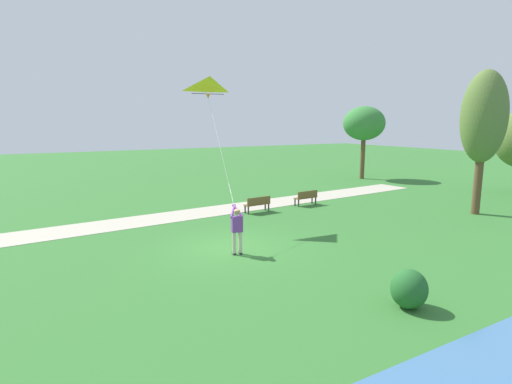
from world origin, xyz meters
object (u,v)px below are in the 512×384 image
Objects in this scene: flying_kite at (210,88)px; tree_horizon_far at (484,118)px; park_bench_near_walkway at (258,203)px; tree_treeline_right at (364,124)px; lakeside_shrub at (409,289)px; park_bench_far_walkway at (306,197)px; person_kite_flyer at (237,227)px.

tree_horizon_far reaches higher than flying_kite.
tree_horizon_far reaches higher than park_bench_near_walkway.
park_bench_near_walkway is 16.96m from tree_treeline_right.
tree_treeline_right reaches higher than lakeside_shrub.
flying_kite is at bearing -76.97° from park_bench_far_walkway.
lakeside_shrub is (5.87, -12.31, -4.54)m from tree_horizon_far.
tree_horizon_far reaches higher than person_kite_flyer.
flying_kite is at bearing -109.88° from tree_horizon_far.
tree_treeline_right reaches higher than park_bench_far_walkway.
park_bench_far_walkway is at bearing 154.69° from lakeside_shrub.
tree_horizon_far reaches higher than lakeside_shrub.
tree_horizon_far is 14.38m from lakeside_shrub.
tree_horizon_far is at bearing -19.51° from tree_treeline_right.
park_bench_near_walkway is at bearing -121.24° from tree_horizon_far.
lakeside_shrub is at bearing 17.12° from person_kite_flyer.
flying_kite is 9.08m from park_bench_far_walkway.
tree_horizon_far is at bearing 45.78° from park_bench_far_walkway.
lakeside_shrub reaches higher than park_bench_near_walkway.
person_kite_flyer reaches higher than park_bench_near_walkway.
tree_horizon_far is (4.80, 13.26, -1.32)m from flying_kite.
lakeside_shrub is (10.67, 0.95, -5.87)m from flying_kite.
person_kite_flyer is at bearing -12.13° from flying_kite.
flying_kite is 3.32× the size of park_bench_near_walkway.
park_bench_far_walkway is 0.25× the size of tree_treeline_right.
park_bench_far_walkway is 13.53m from lakeside_shrub.
flying_kite is at bearing -68.49° from park_bench_near_walkway.
tree_horizon_far reaches higher than tree_treeline_right.
flying_kite reaches higher than tree_treeline_right.
person_kite_flyer is 0.29× the size of tree_treeline_right.
flying_kite reaches higher than lakeside_shrub.
park_bench_far_walkway is at bearing -58.24° from tree_treeline_right.
person_kite_flyer is at bearing -51.94° from park_bench_far_walkway.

